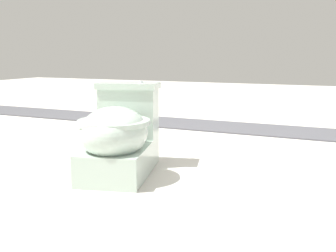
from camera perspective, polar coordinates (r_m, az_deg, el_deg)
The scene contains 3 objects.
ground_plane at distance 2.58m, azimuth -6.13°, elevation -4.87°, with size 14.00×14.00×0.00m, color beige.
gravel_strip at distance 3.66m, azimuth 11.59°, elevation -0.36°, with size 0.56×8.00×0.01m, color #4C4C51.
toilet at distance 2.23m, azimuth -7.09°, elevation -1.46°, with size 0.70×0.52×0.52m.
Camera 1 is at (2.15, 1.25, 0.68)m, focal length 42.00 mm.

